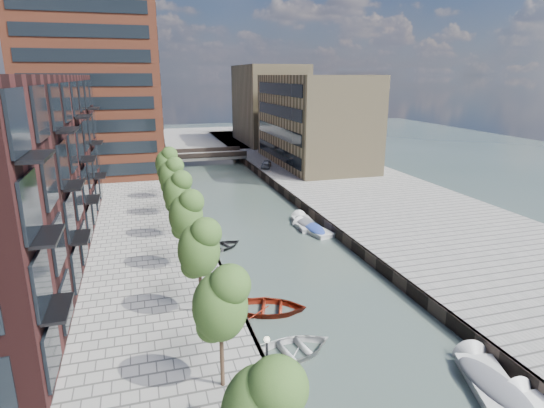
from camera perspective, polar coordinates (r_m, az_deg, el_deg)
name	(u,v)px	position (r m, az deg, el deg)	size (l,w,h in m)	color
water	(251,215)	(50.66, -2.69, -1.33)	(300.00, 300.00, 0.00)	#38473F
quay_right	(379,199)	(56.34, 13.31, 0.56)	(20.00, 140.00, 1.00)	gray
quay_wall_left	(196,215)	(49.50, -9.57, -1.35)	(0.25, 140.00, 1.00)	#332823
quay_wall_right	(302,206)	(52.24, 3.81, -0.24)	(0.25, 140.00, 1.00)	#332823
far_closure	(189,140)	(108.61, -10.38, 7.95)	(80.00, 40.00, 1.00)	gray
apartment_block	(20,172)	(38.65, -29.03, 3.49)	(8.00, 38.00, 14.00)	black
tower	(91,68)	(72.26, -21.73, 15.61)	(18.00, 18.00, 30.00)	brown
tan_block_near	(314,120)	(74.61, 5.26, 10.44)	(12.00, 25.00, 14.00)	#927F5A
tan_block_far	(269,104)	(99.10, -0.38, 12.41)	(12.00, 20.00, 16.00)	#927F5A
bridge	(207,155)	(81.00, -8.17, 6.06)	(13.00, 6.00, 1.30)	gray
tree_1	(220,302)	(20.66, -6.54, -12.08)	(2.50, 2.50, 5.95)	#382619
tree_2	(199,247)	(26.99, -9.18, -5.29)	(2.50, 2.50, 5.95)	#382619
tree_3	(186,213)	(33.59, -10.76, -1.12)	(2.50, 2.50, 5.95)	#382619
tree_4	(177,190)	(40.32, -11.82, 1.67)	(2.50, 2.50, 5.95)	#382619
tree_5	(171,174)	(47.13, -12.58, 3.66)	(2.50, 2.50, 5.95)	#382619
tree_6	(166,162)	(53.99, -13.14, 5.15)	(2.50, 2.50, 5.95)	#382619
lamp_0	(267,372)	(19.36, -0.64, -20.35)	(0.24, 0.24, 4.12)	black
lamp_1	(207,239)	(33.35, -8.20, -4.37)	(0.24, 0.24, 4.12)	black
lamp_2	(184,188)	(48.59, -11.01, 1.94)	(0.24, 0.24, 4.12)	black
sloop_2	(268,312)	(30.62, -0.51, -13.37)	(3.64, 5.09, 1.06)	maroon
sloop_3	(291,355)	(26.60, 2.45, -18.37)	(3.56, 4.98, 1.03)	silver
sloop_4	(221,249)	(41.10, -6.47, -5.58)	(2.99, 4.19, 0.87)	black
motorboat_1	(489,383)	(26.54, 25.57, -19.58)	(3.67, 6.03, 1.90)	silver
motorboat_3	(311,229)	(45.46, 4.97, -3.14)	(2.84, 5.26, 1.67)	beige
motorboat_4	(304,223)	(47.27, 4.01, -2.36)	(2.26, 5.28, 1.71)	#B7B6B4
car	(266,164)	(71.14, -0.74, 5.02)	(1.36, 3.38, 1.15)	gray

